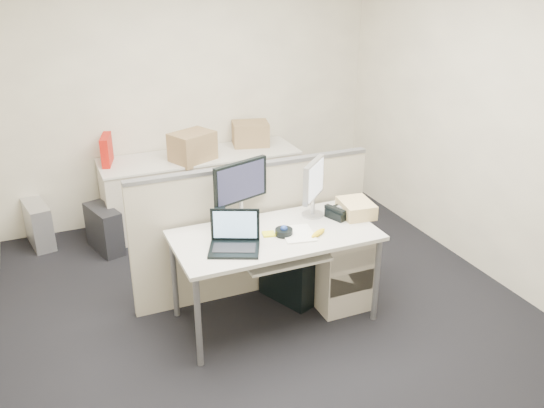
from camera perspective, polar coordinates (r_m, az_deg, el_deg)
name	(u,v)px	position (r m, az deg, el deg)	size (l,w,h in m)	color
floor	(275,317)	(4.61, 0.27, -11.15)	(4.00, 4.50, 0.01)	black
wall_back	(188,89)	(6.06, -8.31, 11.18)	(4.00, 0.02, 2.70)	beige
wall_front	(520,335)	(2.32, 23.39, -11.80)	(4.00, 0.02, 2.70)	beige
wall_right	(499,123)	(5.10, 21.59, 7.46)	(0.02, 4.50, 2.70)	beige
desk	(275,242)	(4.27, 0.29, -3.74)	(1.50, 0.75, 0.73)	silver
keyboard_tray	(285,258)	(4.14, 1.28, -5.33)	(0.62, 0.32, 0.02)	silver
drawer_pedestal	(335,264)	(4.69, 6.26, -5.94)	(0.40, 0.55, 0.65)	#BCB2A1
cubicle_partition	(253,231)	(4.69, -1.87, -2.69)	(2.00, 0.06, 1.10)	#B0A48B
back_counter	(202,190)	(6.06, -6.97, 1.42)	(2.00, 0.60, 0.72)	#BCB2A1
monitor_main	(241,191)	(4.36, -3.11, 1.26)	(0.48, 0.18, 0.48)	black
monitor_small	(313,189)	(4.45, 4.11, 1.48)	(0.37, 0.18, 0.45)	#B7B7BC
laptop	(234,234)	(3.95, -3.81, -2.97)	(0.35, 0.26, 0.26)	black
trackball	(284,232)	(4.20, 1.19, -2.81)	(0.13, 0.13, 0.05)	black
desk_phone	(341,212)	(4.54, 6.87, -0.82)	(0.21, 0.17, 0.07)	black
paper_stack	(298,234)	(4.23, 2.59, -2.96)	(0.22, 0.28, 0.01)	white
sticky_pad	(269,234)	(4.22, -0.33, -2.99)	(0.09, 0.09, 0.01)	yellow
travel_mug	(220,220)	(4.27, -5.15, -1.56)	(0.08, 0.08, 0.17)	black
banana	(318,233)	(4.22, 4.60, -2.88)	(0.17, 0.04, 0.04)	yellow
cellphone	(246,225)	(4.35, -2.57, -2.12)	(0.06, 0.12, 0.02)	black
manila_folders	(356,208)	(4.57, 8.32, -0.41)	(0.24, 0.30, 0.11)	#DFCF81
keyboard	(276,254)	(4.15, 0.42, -4.95)	(0.41, 0.15, 0.02)	black
pc_tower_desk	(288,275)	(4.71, 1.56, -7.07)	(0.19, 0.47, 0.44)	black
pc_tower_spare_dark	(104,229)	(5.70, -16.29, -2.41)	(0.19, 0.47, 0.44)	black
pc_tower_spare_silver	(38,225)	(6.02, -22.13, -1.90)	(0.18, 0.46, 0.43)	#B7B7BC
cardboard_box_left	(192,147)	(5.75, -7.88, 5.58)	(0.40, 0.30, 0.30)	#95784B
cardboard_box_right	(251,134)	(6.18, -2.14, 6.90)	(0.37, 0.29, 0.27)	#95784B
red_binder	(107,151)	(5.81, -16.05, 5.09)	(0.08, 0.32, 0.30)	#B7150C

